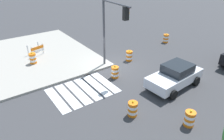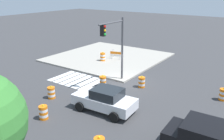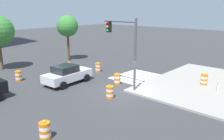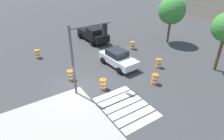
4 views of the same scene
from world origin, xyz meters
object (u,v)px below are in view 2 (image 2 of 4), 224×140
at_px(traffic_barrel_median_far, 103,81).
at_px(traffic_barrel_far_curb, 51,93).
at_px(traffic_barrel_on_sidewalk, 103,57).
at_px(traffic_light_pole, 115,40).
at_px(sports_car, 105,100).
at_px(construction_barricade, 116,54).
at_px(traffic_barrel_median_near, 43,112).
at_px(traffic_barrel_crosswalk_end, 223,95).
at_px(traffic_barrel_near_corner, 142,82).

bearing_deg(traffic_barrel_median_far, traffic_barrel_far_curb, 66.92).
xyz_separation_m(traffic_barrel_on_sidewalk, traffic_light_pole, (-4.89, 4.71, 3.31)).
distance_m(sports_car, construction_barricade, 12.39).
bearing_deg(traffic_barrel_median_near, construction_barricade, -74.72).
bearing_deg(traffic_barrel_on_sidewalk, traffic_barrel_crosswalk_end, 168.13).
bearing_deg(construction_barricade, traffic_barrel_far_curb, 99.03).
xyz_separation_m(sports_car, traffic_barrel_near_corner, (-0.07, -5.09, -0.36)).
xyz_separation_m(sports_car, traffic_light_pole, (2.23, -4.45, 3.10)).
bearing_deg(traffic_barrel_crosswalk_end, traffic_barrel_near_corner, 11.58).
xyz_separation_m(traffic_barrel_far_curb, traffic_barrel_on_sidewalk, (2.63, -9.91, 0.15)).
height_order(traffic_barrel_median_far, construction_barricade, construction_barricade).
height_order(traffic_barrel_near_corner, traffic_barrel_median_near, same).
distance_m(traffic_barrel_crosswalk_end, traffic_barrel_far_curb, 12.86).
height_order(traffic_barrel_far_curb, traffic_light_pole, traffic_light_pole).
distance_m(traffic_barrel_median_far, construction_barricade, 8.12).
distance_m(sports_car, traffic_barrel_near_corner, 5.10).
xyz_separation_m(sports_car, traffic_barrel_median_near, (2.53, 3.15, -0.36)).
xyz_separation_m(sports_car, traffic_barrel_on_sidewalk, (7.12, -9.16, -0.21)).
bearing_deg(traffic_barrel_far_curb, sports_car, -170.50).
bearing_deg(construction_barricade, traffic_barrel_median_far, 116.15).
xyz_separation_m(traffic_barrel_median_near, traffic_barrel_median_far, (0.20, -6.53, 0.00)).
relative_size(traffic_barrel_median_near, traffic_light_pole, 0.19).
relative_size(traffic_barrel_on_sidewalk, traffic_light_pole, 0.19).
bearing_deg(traffic_barrel_on_sidewalk, construction_barricade, -118.39).
relative_size(traffic_barrel_crosswalk_end, traffic_barrel_far_curb, 1.00).
distance_m(traffic_barrel_median_near, traffic_barrel_far_curb, 3.09).
relative_size(sports_car, traffic_barrel_far_curb, 4.33).
bearing_deg(traffic_barrel_far_curb, traffic_barrel_median_far, -113.08).
height_order(traffic_barrel_median_far, traffic_barrel_on_sidewalk, traffic_barrel_on_sidewalk).
bearing_deg(traffic_light_pole, traffic_barrel_on_sidewalk, -43.95).
height_order(traffic_barrel_near_corner, traffic_barrel_median_far, same).
bearing_deg(traffic_barrel_median_far, traffic_light_pole, -115.26).
relative_size(construction_barricade, traffic_light_pole, 0.25).
distance_m(traffic_barrel_far_curb, construction_barricade, 11.56).
relative_size(traffic_barrel_crosswalk_end, traffic_barrel_median_far, 1.00).
xyz_separation_m(traffic_barrel_near_corner, traffic_barrel_median_far, (2.80, 1.71, 0.00)).
height_order(sports_car, traffic_barrel_median_near, sports_car).
bearing_deg(traffic_barrel_far_curb, traffic_light_pole, -113.53).
bearing_deg(traffic_barrel_far_curb, traffic_barrel_near_corner, -128.00).
relative_size(traffic_barrel_near_corner, construction_barricade, 0.73).
xyz_separation_m(sports_car, traffic_barrel_far_curb, (4.49, 0.75, -0.36)).
distance_m(traffic_barrel_far_curb, traffic_light_pole, 6.64).
height_order(traffic_barrel_median_far, traffic_barrel_far_curb, same).
bearing_deg(traffic_barrel_crosswalk_end, construction_barricade, -18.97).
bearing_deg(sports_car, traffic_barrel_median_near, 51.15).
bearing_deg(construction_barricade, traffic_barrel_median_near, 105.28).
bearing_deg(traffic_barrel_median_near, traffic_barrel_crosswalk_end, -132.71).
xyz_separation_m(traffic_barrel_median_near, traffic_barrel_on_sidewalk, (4.58, -12.31, 0.15)).
height_order(sports_car, construction_barricade, sports_car).
bearing_deg(traffic_barrel_crosswalk_end, sports_car, 45.54).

